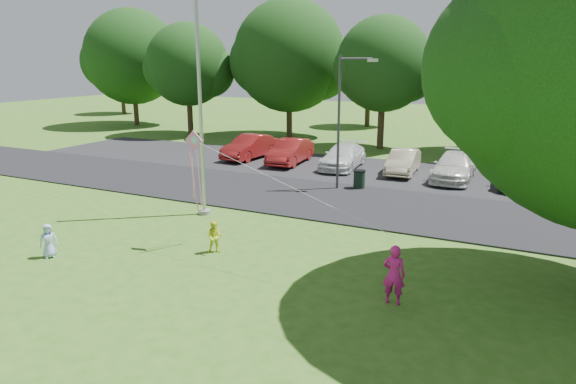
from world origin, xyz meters
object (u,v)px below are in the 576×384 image
at_px(trash_can, 359,180).
at_px(child_blue, 48,241).
at_px(flagpole, 200,108).
at_px(child_yellow, 215,237).
at_px(street_lamp, 344,111).
at_px(woman, 394,275).
at_px(kite, 198,155).

relative_size(trash_can, child_blue, 0.85).
distance_m(flagpole, child_yellow, 5.65).
height_order(street_lamp, woman, street_lamp).
bearing_deg(child_blue, child_yellow, -22.24).
bearing_deg(street_lamp, trash_can, 6.13).
bearing_deg(kite, woman, -11.43).
bearing_deg(trash_can, street_lamp, -151.00).
bearing_deg(woman, child_yellow, -14.89).
xyz_separation_m(trash_can, child_yellow, (-1.47, -9.83, 0.06)).
distance_m(flagpole, child_blue, 7.11).
distance_m(street_lamp, kite, 9.33).
bearing_deg(street_lamp, kite, -122.05).
relative_size(trash_can, child_yellow, 0.88).
xyz_separation_m(flagpole, street_lamp, (3.52, 6.11, -0.50)).
xyz_separation_m(woman, kite, (-6.64, 1.22, 2.26)).
height_order(flagpole, child_yellow, flagpole).
bearing_deg(kite, child_blue, -143.58).
height_order(child_yellow, kite, kite).
relative_size(child_yellow, kite, 0.15).
height_order(trash_can, child_yellow, child_yellow).
distance_m(flagpole, woman, 10.25).
relative_size(flagpole, child_yellow, 9.64).
bearing_deg(child_yellow, flagpole, 98.06).
bearing_deg(child_yellow, woman, -40.47).
bearing_deg(street_lamp, child_blue, -136.15).
bearing_deg(child_yellow, trash_can, 50.14).
relative_size(flagpole, woman, 6.49).
bearing_deg(street_lamp, flagpole, -142.80).
distance_m(trash_can, child_blue, 13.70).
height_order(street_lamp, trash_can, street_lamp).
relative_size(woman, kite, 0.22).
distance_m(child_blue, kite, 5.27).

